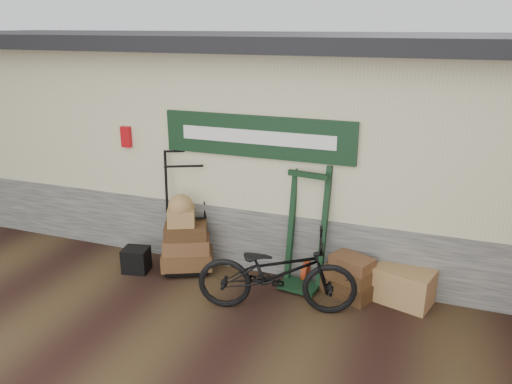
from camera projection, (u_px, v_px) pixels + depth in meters
ground at (253, 310)px, 6.13m from camera, size 80.00×80.00×0.00m
station_building at (312, 136)px, 8.04m from camera, size 14.40×4.10×3.20m
porter_trolley at (186, 210)px, 7.01m from camera, size 1.04×0.94×1.71m
green_barrow at (306, 228)px, 6.48m from camera, size 0.66×0.58×1.64m
suitcase_stack at (349, 275)px, 6.38m from camera, size 0.74×0.63×0.56m
wicker_hamper at (403, 285)px, 6.25m from camera, size 0.80×0.63×0.46m
black_trunk at (136, 260)px, 7.05m from camera, size 0.40×0.36×0.35m
bicycle at (277, 268)px, 5.97m from camera, size 1.12×2.04×1.12m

